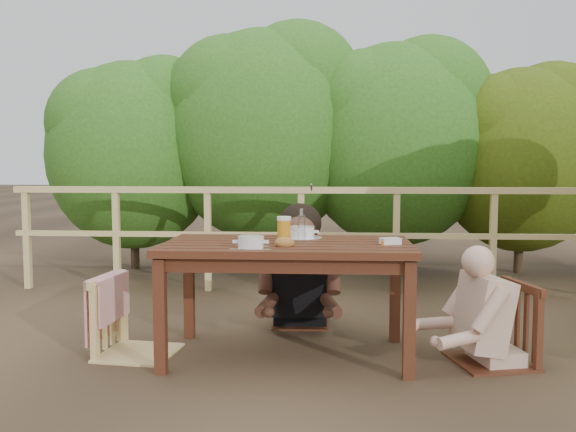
# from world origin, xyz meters

# --- Properties ---
(ground) EXTENTS (60.00, 60.00, 0.00)m
(ground) POSITION_xyz_m (0.00, 0.00, 0.00)
(ground) COLOR brown
(ground) RESTS_ON ground
(table) EXTENTS (1.56, 0.88, 0.72)m
(table) POSITION_xyz_m (0.00, 0.00, 0.36)
(table) COLOR #411E11
(table) RESTS_ON ground
(chair_left) EXTENTS (0.53, 0.53, 0.96)m
(chair_left) POSITION_xyz_m (-0.97, -0.02, 0.48)
(chair_left) COLOR #D9B973
(chair_left) RESTS_ON ground
(chair_far) EXTENTS (0.44, 0.44, 0.86)m
(chair_far) POSITION_xyz_m (0.05, 0.80, 0.43)
(chair_far) COLOR #411E11
(chair_far) RESTS_ON ground
(chair_right) EXTENTS (0.57, 0.57, 0.94)m
(chair_right) POSITION_xyz_m (1.27, -0.05, 0.47)
(chair_right) COLOR #411E11
(chair_right) RESTS_ON ground
(woman) EXTENTS (0.59, 0.72, 1.43)m
(woman) POSITION_xyz_m (0.05, 0.82, 0.71)
(woman) COLOR black
(woman) RESTS_ON ground
(diner_right) EXTENTS (0.70, 0.62, 1.21)m
(diner_right) POSITION_xyz_m (1.30, -0.05, 0.61)
(diner_right) COLOR #CDA68C
(diner_right) RESTS_ON ground
(railing) EXTENTS (5.60, 0.10, 1.01)m
(railing) POSITION_xyz_m (0.00, 2.00, 0.51)
(railing) COLOR #D9B973
(railing) RESTS_ON ground
(hedge_row) EXTENTS (6.60, 1.60, 3.80)m
(hedge_row) POSITION_xyz_m (0.40, 3.20, 1.90)
(hedge_row) COLOR #2C5A1A
(hedge_row) RESTS_ON ground
(soup_near) EXTENTS (0.26, 0.26, 0.09)m
(soup_near) POSITION_xyz_m (-0.20, -0.27, 0.76)
(soup_near) COLOR white
(soup_near) RESTS_ON table
(soup_far) EXTENTS (0.27, 0.27, 0.09)m
(soup_far) POSITION_xyz_m (0.08, 0.27, 0.77)
(soup_far) COLOR silver
(soup_far) RESTS_ON table
(bread_roll) EXTENTS (0.12, 0.09, 0.07)m
(bread_roll) POSITION_xyz_m (-0.01, -0.19, 0.76)
(bread_roll) COLOR #925F25
(bread_roll) RESTS_ON table
(beer_glass) EXTENTS (0.09, 0.09, 0.18)m
(beer_glass) POSITION_xyz_m (-0.02, 0.04, 0.81)
(beer_glass) COLOR orange
(beer_glass) RESTS_ON table
(bottle) EXTENTS (0.05, 0.05, 0.22)m
(bottle) POSITION_xyz_m (0.08, 0.11, 0.83)
(bottle) COLOR silver
(bottle) RESTS_ON table
(butter_tub) EXTENTS (0.14, 0.12, 0.05)m
(butter_tub) POSITION_xyz_m (0.64, -0.04, 0.75)
(butter_tub) COLOR white
(butter_tub) RESTS_ON table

